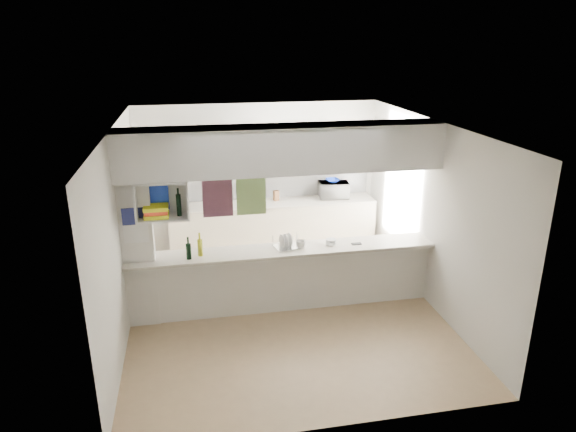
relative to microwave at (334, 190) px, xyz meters
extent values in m
plane|color=#A1825D|center=(-1.31, -2.15, -1.06)|extent=(4.80, 4.80, 0.00)
plane|color=white|center=(-1.31, -2.15, 1.54)|extent=(4.80, 4.80, 0.00)
plane|color=silver|center=(-1.31, 0.25, 0.24)|extent=(4.20, 0.00, 4.20)
plane|color=silver|center=(-3.41, -2.15, 0.24)|extent=(0.00, 4.80, 4.80)
plane|color=silver|center=(0.79, -2.15, 0.24)|extent=(0.00, 4.80, 4.80)
cube|color=silver|center=(-1.31, -2.15, -0.62)|extent=(4.20, 0.15, 0.88)
cube|color=beige|center=(-1.31, -2.15, -0.16)|extent=(4.20, 0.50, 0.04)
cube|color=white|center=(-1.31, -2.15, 1.24)|extent=(4.20, 0.50, 0.60)
cube|color=silver|center=(-3.21, -2.15, 0.24)|extent=(0.40, 0.18, 2.60)
cube|color=#191E4C|center=(-3.21, -2.24, 0.49)|extent=(0.30, 0.01, 0.22)
cube|color=white|center=(-3.21, -2.24, 0.26)|extent=(0.30, 0.01, 0.24)
cube|color=black|center=(-2.16, -1.93, 0.62)|extent=(0.40, 0.02, 0.62)
cube|color=#186C5E|center=(-1.71, -1.93, 0.62)|extent=(0.40, 0.02, 0.62)
cube|color=white|center=(-2.86, -2.25, 0.45)|extent=(0.65, 0.35, 0.02)
cube|color=white|center=(-2.86, -2.25, 0.92)|extent=(0.65, 0.35, 0.02)
cube|color=white|center=(-2.86, -2.09, 0.69)|extent=(0.65, 0.02, 0.50)
cube|color=white|center=(-3.18, -2.25, 0.69)|extent=(0.02, 0.35, 0.50)
cube|color=white|center=(-2.55, -2.25, 0.69)|extent=(0.02, 0.35, 0.50)
cube|color=#C8CB16|center=(-2.94, -2.25, 0.49)|extent=(0.30, 0.24, 0.05)
cube|color=red|center=(-2.94, -2.25, 0.54)|extent=(0.28, 0.22, 0.05)
cube|color=#C8CB16|center=(-2.94, -2.25, 0.59)|extent=(0.30, 0.24, 0.05)
cube|color=#0E289E|center=(-2.91, -2.12, 0.69)|extent=(0.26, 0.02, 0.34)
cylinder|color=black|center=(-2.66, -2.25, 0.60)|extent=(0.06, 0.06, 0.28)
cube|color=beige|center=(-1.11, -0.05, -0.61)|extent=(3.60, 0.60, 0.90)
cube|color=beige|center=(-1.11, -0.05, -0.16)|extent=(3.60, 0.63, 0.03)
cube|color=silver|center=(-1.11, 0.24, 0.16)|extent=(3.60, 0.03, 0.60)
cube|color=beige|center=(-1.31, 0.08, 0.82)|extent=(2.62, 0.34, 0.72)
cube|color=white|center=(-0.56, 0.01, 0.42)|extent=(0.60, 0.46, 0.12)
cube|color=silver|center=(-0.56, -0.22, 0.38)|extent=(0.60, 0.02, 0.05)
imported|color=white|center=(0.00, 0.00, 0.00)|extent=(0.55, 0.40, 0.29)
imported|color=#0E289E|center=(-0.03, 0.02, 0.17)|extent=(0.24, 0.24, 0.06)
cube|color=silver|center=(-1.24, -2.09, -0.14)|extent=(0.43, 0.35, 0.01)
cylinder|color=white|center=(-1.33, -2.11, -0.03)|extent=(0.05, 0.19, 0.19)
cylinder|color=white|center=(-1.27, -2.10, -0.03)|extent=(0.05, 0.19, 0.19)
cylinder|color=white|center=(-1.22, -2.09, -0.03)|extent=(0.05, 0.19, 0.19)
imported|color=white|center=(-1.08, -2.18, -0.08)|extent=(0.17, 0.17, 0.10)
cylinder|color=black|center=(-2.58, -2.24, -0.04)|extent=(0.07, 0.07, 0.21)
cylinder|color=black|center=(-2.58, -2.24, 0.11)|extent=(0.03, 0.03, 0.10)
cylinder|color=#9B9F1A|center=(-2.43, -2.16, -0.03)|extent=(0.07, 0.07, 0.22)
cylinder|color=#9B9F1A|center=(-2.43, -2.16, 0.13)|extent=(0.03, 0.03, 0.10)
cylinder|color=silver|center=(-0.63, -2.10, -0.11)|extent=(0.14, 0.14, 0.07)
cube|color=black|center=(-0.28, -2.17, -0.14)|extent=(0.14, 0.07, 0.01)
cylinder|color=black|center=(-1.41, 0.00, -0.07)|extent=(0.11, 0.11, 0.15)
cube|color=brown|center=(-1.04, 0.03, -0.05)|extent=(0.11, 0.10, 0.18)
camera|label=1|loc=(-2.48, -8.49, 2.59)|focal=32.00mm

